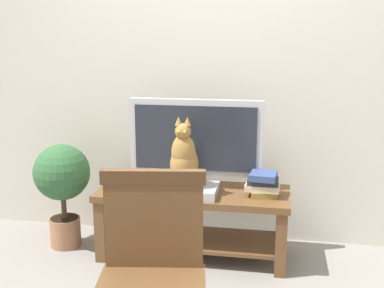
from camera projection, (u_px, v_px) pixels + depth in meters
back_wall at (215, 47)px, 3.45m from camera, size 7.00×0.12×2.80m
tv_stand at (193, 210)px, 3.29m from camera, size 1.28×0.49×0.47m
tv at (196, 141)px, 3.27m from camera, size 0.90×0.20×0.60m
media_box at (184, 190)px, 3.18m from camera, size 0.43×0.29×0.06m
cat at (184, 159)px, 3.12m from camera, size 0.18×0.28×0.46m
wooden_chair at (152, 268)px, 1.99m from camera, size 0.50×0.51×0.94m
book_stack at (263, 184)px, 3.13m from camera, size 0.23×0.19×0.16m
potted_plant at (62, 181)px, 3.41m from camera, size 0.39×0.39×0.74m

